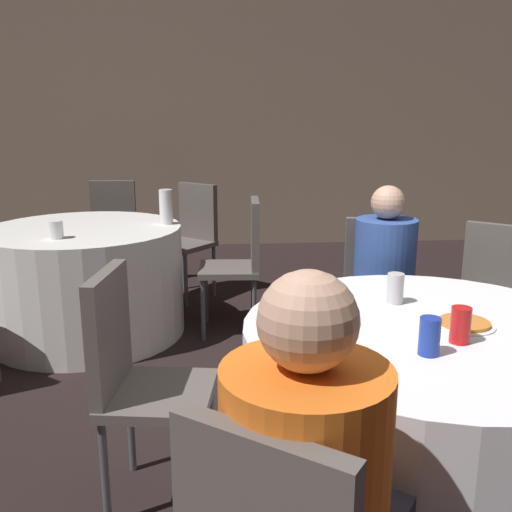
{
  "coord_description": "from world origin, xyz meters",
  "views": [
    {
      "loc": [
        -0.68,
        -1.95,
        1.48
      ],
      "look_at": [
        -0.47,
        0.59,
        0.84
      ],
      "focal_mm": 40.0,
      "sensor_mm": 36.0,
      "label": 1
    }
  ],
  "objects_px": {
    "table_far": "(86,281)",
    "chair_near_north": "(380,287)",
    "table_near": "(424,421)",
    "chair_far_north": "(113,225)",
    "chair_far_northeast": "(191,230)",
    "chair_near_west": "(133,367)",
    "soda_can_silver": "(395,288)",
    "person_blue_shirt": "(385,295)",
    "pizza_plate_near": "(464,324)",
    "soda_can_red": "(460,325)",
    "person_orange_shirt": "(316,508)",
    "chair_far_east": "(242,254)",
    "bottle_far": "(166,207)",
    "chair_near_northeast": "(495,298)",
    "soda_can_blue": "(430,336)"
  },
  "relations": [
    {
      "from": "table_far",
      "to": "chair_near_north",
      "type": "height_order",
      "value": "chair_near_north"
    },
    {
      "from": "table_near",
      "to": "chair_far_north",
      "type": "height_order",
      "value": "chair_far_north"
    },
    {
      "from": "chair_far_northeast",
      "to": "chair_far_north",
      "type": "distance_m",
      "value": 0.73
    },
    {
      "from": "chair_near_west",
      "to": "soda_can_silver",
      "type": "relative_size",
      "value": 7.59
    },
    {
      "from": "table_near",
      "to": "table_far",
      "type": "height_order",
      "value": "same"
    },
    {
      "from": "person_blue_shirt",
      "to": "pizza_plate_near",
      "type": "bearing_deg",
      "value": 97.59
    },
    {
      "from": "person_blue_shirt",
      "to": "pizza_plate_near",
      "type": "distance_m",
      "value": 0.93
    },
    {
      "from": "soda_can_red",
      "to": "person_orange_shirt",
      "type": "bearing_deg",
      "value": -134.41
    },
    {
      "from": "table_near",
      "to": "chair_far_north",
      "type": "distance_m",
      "value": 3.44
    },
    {
      "from": "person_orange_shirt",
      "to": "table_far",
      "type": "bearing_deg",
      "value": 148.03
    },
    {
      "from": "chair_far_east",
      "to": "person_blue_shirt",
      "type": "distance_m",
      "value": 1.21
    },
    {
      "from": "chair_near_west",
      "to": "chair_far_east",
      "type": "height_order",
      "value": "same"
    },
    {
      "from": "soda_can_red",
      "to": "soda_can_silver",
      "type": "relative_size",
      "value": 1.0
    },
    {
      "from": "person_blue_shirt",
      "to": "pizza_plate_near",
      "type": "xyz_separation_m",
      "value": [
        -0.0,
        -0.91,
        0.19
      ]
    },
    {
      "from": "chair_near_north",
      "to": "bottle_far",
      "type": "bearing_deg",
      "value": -30.61
    },
    {
      "from": "chair_far_north",
      "to": "soda_can_red",
      "type": "height_order",
      "value": "chair_far_north"
    },
    {
      "from": "chair_far_east",
      "to": "person_orange_shirt",
      "type": "height_order",
      "value": "person_orange_shirt"
    },
    {
      "from": "pizza_plate_near",
      "to": "table_near",
      "type": "bearing_deg",
      "value": 179.75
    },
    {
      "from": "table_near",
      "to": "chair_near_northeast",
      "type": "distance_m",
      "value": 1.1
    },
    {
      "from": "soda_can_red",
      "to": "soda_can_silver",
      "type": "distance_m",
      "value": 0.42
    },
    {
      "from": "chair_near_west",
      "to": "soda_can_red",
      "type": "height_order",
      "value": "chair_near_west"
    },
    {
      "from": "table_far",
      "to": "person_orange_shirt",
      "type": "relative_size",
      "value": 1.1
    },
    {
      "from": "chair_near_north",
      "to": "soda_can_silver",
      "type": "bearing_deg",
      "value": 84.26
    },
    {
      "from": "chair_far_east",
      "to": "bottle_far",
      "type": "bearing_deg",
      "value": 78.37
    },
    {
      "from": "chair_near_west",
      "to": "table_far",
      "type": "bearing_deg",
      "value": -154.76
    },
    {
      "from": "chair_near_north",
      "to": "bottle_far",
      "type": "xyz_separation_m",
      "value": [
        -1.22,
        0.97,
        0.31
      ]
    },
    {
      "from": "soda_can_blue",
      "to": "bottle_far",
      "type": "distance_m",
      "value": 2.48
    },
    {
      "from": "pizza_plate_near",
      "to": "bottle_far",
      "type": "distance_m",
      "value": 2.37
    },
    {
      "from": "table_near",
      "to": "soda_can_blue",
      "type": "distance_m",
      "value": 0.5
    },
    {
      "from": "chair_near_north",
      "to": "person_blue_shirt",
      "type": "relative_size",
      "value": 0.82
    },
    {
      "from": "chair_far_north",
      "to": "bottle_far",
      "type": "relative_size",
      "value": 3.89
    },
    {
      "from": "table_far",
      "to": "chair_far_east",
      "type": "height_order",
      "value": "chair_far_east"
    },
    {
      "from": "soda_can_blue",
      "to": "table_far",
      "type": "bearing_deg",
      "value": 124.77
    },
    {
      "from": "person_orange_shirt",
      "to": "person_blue_shirt",
      "type": "xyz_separation_m",
      "value": [
        0.68,
        1.65,
        -0.05
      ]
    },
    {
      "from": "person_blue_shirt",
      "to": "bottle_far",
      "type": "height_order",
      "value": "person_blue_shirt"
    },
    {
      "from": "table_far",
      "to": "chair_far_east",
      "type": "distance_m",
      "value": 1.08
    },
    {
      "from": "table_near",
      "to": "person_blue_shirt",
      "type": "bearing_deg",
      "value": 82.22
    },
    {
      "from": "table_far",
      "to": "person_orange_shirt",
      "type": "height_order",
      "value": "person_orange_shirt"
    },
    {
      "from": "chair_far_north",
      "to": "soda_can_silver",
      "type": "relative_size",
      "value": 7.59
    },
    {
      "from": "chair_near_northeast",
      "to": "soda_can_silver",
      "type": "bearing_deg",
      "value": 77.28
    },
    {
      "from": "soda_can_blue",
      "to": "soda_can_silver",
      "type": "bearing_deg",
      "value": 84.13
    },
    {
      "from": "chair_far_northeast",
      "to": "chair_far_north",
      "type": "height_order",
      "value": "same"
    },
    {
      "from": "table_near",
      "to": "bottle_far",
      "type": "distance_m",
      "value": 2.36
    },
    {
      "from": "table_near",
      "to": "chair_near_west",
      "type": "distance_m",
      "value": 1.1
    },
    {
      "from": "chair_near_northeast",
      "to": "chair_far_east",
      "type": "height_order",
      "value": "same"
    },
    {
      "from": "pizza_plate_near",
      "to": "chair_near_northeast",
      "type": "bearing_deg",
      "value": 56.42
    },
    {
      "from": "chair_near_north",
      "to": "soda_can_blue",
      "type": "bearing_deg",
      "value": 87.14
    },
    {
      "from": "person_orange_shirt",
      "to": "soda_can_silver",
      "type": "height_order",
      "value": "person_orange_shirt"
    },
    {
      "from": "chair_near_west",
      "to": "bottle_far",
      "type": "distance_m",
      "value": 1.91
    },
    {
      "from": "chair_far_north",
      "to": "person_orange_shirt",
      "type": "relative_size",
      "value": 0.78
    }
  ]
}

